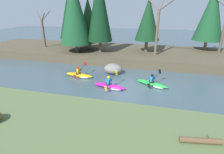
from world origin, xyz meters
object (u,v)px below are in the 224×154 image
object	(u,v)px
kayaker_middle	(111,86)
boulder_midstream	(113,69)
kayaker_trailing	(80,75)
driftwood_log	(201,141)
kayaker_lead	(153,84)

from	to	relation	value
kayaker_middle	boulder_midstream	bearing A→B (deg)	111.25
kayaker_middle	kayaker_trailing	world-z (taller)	same
kayaker_middle	boulder_midstream	xyz separation A→B (m)	(-0.60, 3.26, 0.30)
kayaker_middle	driftwood_log	distance (m)	7.94
kayaker_trailing	driftwood_log	size ratio (longest dim) A/B	1.69
kayaker_lead	kayaker_middle	world-z (taller)	same
kayaker_lead	kayaker_trailing	bearing A→B (deg)	-160.25
kayaker_middle	boulder_midstream	world-z (taller)	kayaker_middle
boulder_midstream	driftwood_log	xyz separation A→B (m)	(5.84, -9.18, 0.49)
kayaker_trailing	driftwood_log	bearing A→B (deg)	-34.45
boulder_midstream	driftwood_log	distance (m)	10.89
kayaker_lead	driftwood_log	size ratio (longest dim) A/B	1.64
boulder_midstream	kayaker_middle	bearing A→B (deg)	-79.61
driftwood_log	kayaker_lead	bearing A→B (deg)	96.35
kayaker_lead	driftwood_log	bearing A→B (deg)	-51.16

